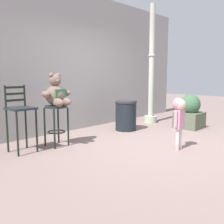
{
  "coord_description": "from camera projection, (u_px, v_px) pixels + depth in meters",
  "views": [
    {
      "loc": [
        -4.04,
        -2.64,
        1.27
      ],
      "look_at": [
        -0.65,
        0.48,
        0.63
      ],
      "focal_mm": 42.24,
      "sensor_mm": 36.0,
      "label": 1
    }
  ],
  "objects": [
    {
      "name": "bar_chair_empty",
      "position": [
        20.0,
        113.0,
        4.32
      ],
      "size": [
        0.4,
        0.4,
        1.11
      ],
      "color": "#1C2529",
      "rests_on": "ground_plane"
    },
    {
      "name": "trash_bin",
      "position": [
        126.0,
        115.0,
        6.1
      ],
      "size": [
        0.51,
        0.51,
        0.69
      ],
      "color": "black",
      "rests_on": "ground_plane"
    },
    {
      "name": "child_walking",
      "position": [
        179.0,
        112.0,
        4.46
      ],
      "size": [
        0.28,
        0.23,
        0.89
      ],
      "rotation": [
        0.0,
        0.0,
        2.19
      ],
      "color": "#C69E96",
      "rests_on": "ground_plane"
    },
    {
      "name": "teddy_bear",
      "position": [
        56.0,
        94.0,
        4.64
      ],
      "size": [
        0.56,
        0.5,
        0.58
      ],
      "color": "#6E574D",
      "rests_on": "bar_stool_with_teddy"
    },
    {
      "name": "planter_with_shrub",
      "position": [
        190.0,
        113.0,
        6.34
      ],
      "size": [
        0.59,
        0.59,
        0.82
      ],
      "color": "#505944",
      "rests_on": "ground_plane"
    },
    {
      "name": "bar_stool_with_teddy",
      "position": [
        56.0,
        117.0,
        4.71
      ],
      "size": [
        0.39,
        0.39,
        0.74
      ],
      "color": "#1C2529",
      "rests_on": "ground_plane"
    },
    {
      "name": "ground_plane",
      "position": [
        155.0,
        144.0,
        4.89
      ],
      "size": [
        24.0,
        24.0,
        0.0
      ],
      "primitive_type": "plane",
      "color": "#7B6660"
    },
    {
      "name": "lamppost",
      "position": [
        151.0,
        76.0,
        6.96
      ],
      "size": [
        0.34,
        0.34,
        3.08
      ],
      "color": "#A3B096",
      "rests_on": "ground_plane"
    },
    {
      "name": "building_wall",
      "position": [
        75.0,
        62.0,
        6.19
      ],
      "size": [
        7.83,
        0.3,
        3.16
      ],
      "primitive_type": "cube",
      "color": "#9A9896",
      "rests_on": "ground_plane"
    }
  ]
}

